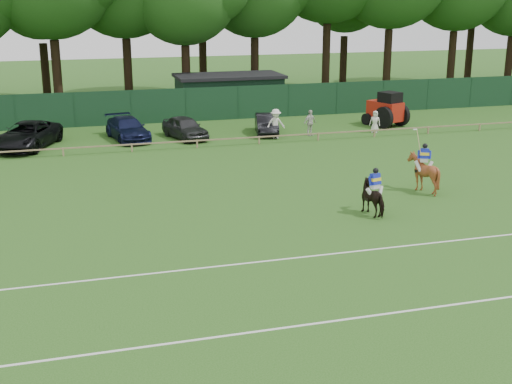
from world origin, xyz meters
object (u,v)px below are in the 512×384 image
object	(u,v)px
horse_chestnut	(423,173)
hatch_grey	(185,128)
estate_black	(267,124)
sedan_navy	(128,129)
spectator_mid	(310,123)
spectator_left	(276,124)
suv_black	(27,135)
utility_shed	(229,93)
tractor	(387,110)
horse_dark	(374,198)
spectator_right	(375,122)

from	to	relation	value
horse_chestnut	hatch_grey	world-z (taller)	horse_chestnut
estate_black	sedan_navy	bearing A→B (deg)	-171.35
hatch_grey	spectator_mid	bearing A→B (deg)	-25.47
spectator_left	suv_black	bearing A→B (deg)	169.67
utility_shed	tractor	bearing A→B (deg)	-42.30
spectator_left	tractor	size ratio (longest dim) A/B	0.57
hatch_grey	utility_shed	xyz separation A→B (m)	(5.19, 9.00, 0.81)
horse_dark	utility_shed	distance (m)	27.09
suv_black	tractor	xyz separation A→B (m)	(24.57, 0.52, 0.37)
sedan_navy	estate_black	world-z (taller)	sedan_navy
estate_black	utility_shed	world-z (taller)	utility_shed
suv_black	utility_shed	distance (m)	17.65
utility_shed	spectator_left	bearing A→B (deg)	-87.08
horse_chestnut	suv_black	xyz separation A→B (m)	(-18.63, 15.33, -0.13)
suv_black	spectator_left	xyz separation A→B (m)	(15.60, -1.43, 0.17)
spectator_mid	tractor	bearing A→B (deg)	-7.74
sedan_navy	spectator_left	xyz separation A→B (m)	(9.40, -2.27, 0.25)
hatch_grey	horse_chestnut	bearing A→B (deg)	-76.85
estate_black	spectator_right	distance (m)	7.44
horse_dark	spectator_right	bearing A→B (deg)	-129.09
suv_black	spectator_right	bearing A→B (deg)	18.53
estate_black	tractor	distance (m)	9.12
sedan_navy	utility_shed	xyz separation A→B (m)	(8.86, 8.33, 0.82)
estate_black	spectator_right	xyz separation A→B (m)	(7.26, -1.64, 0.08)
suv_black	estate_black	world-z (taller)	suv_black
estate_black	hatch_grey	bearing A→B (deg)	-167.11
spectator_right	utility_shed	distance (m)	13.12
horse_dark	horse_chestnut	distance (m)	4.57
spectator_right	estate_black	bearing A→B (deg)	-159.17
spectator_left	utility_shed	distance (m)	10.63
horse_dark	estate_black	distance (m)	18.10
tractor	estate_black	bearing A→B (deg)	161.30
hatch_grey	horse_dark	bearing A→B (deg)	-90.91
horse_chestnut	spectator_right	distance (m)	14.47
spectator_mid	sedan_navy	bearing A→B (deg)	148.22
horse_chestnut	spectator_left	distance (m)	14.23
estate_black	spectator_mid	distance (m)	2.96
horse_dark	tractor	size ratio (longest dim) A/B	0.51
horse_chestnut	spectator_left	xyz separation A→B (m)	(-3.03, 13.90, 0.04)
horse_chestnut	suv_black	bearing A→B (deg)	-13.37
horse_dark	spectator_right	size ratio (longest dim) A/B	1.16
sedan_navy	spectator_left	bearing A→B (deg)	-24.01
horse_dark	sedan_navy	xyz separation A→B (m)	(-8.66, 18.75, -0.02)
horse_chestnut	spectator_right	bearing A→B (deg)	-80.36
sedan_navy	utility_shed	bearing A→B (deg)	32.79
horse_chestnut	spectator_mid	xyz separation A→B (m)	(-0.54, 14.18, -0.06)
horse_chestnut	tractor	distance (m)	16.93
hatch_grey	spectator_left	size ratio (longest dim) A/B	2.20
sedan_navy	suv_black	bearing A→B (deg)	177.26
spectator_left	spectator_mid	xyz separation A→B (m)	(2.50, 0.27, -0.11)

